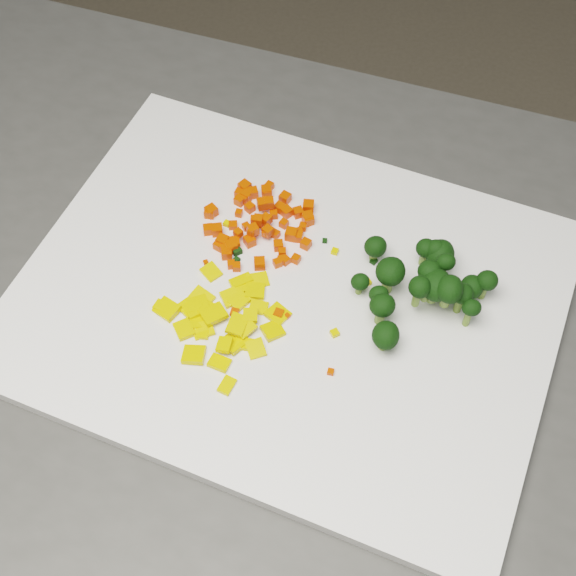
{
  "coord_description": "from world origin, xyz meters",
  "views": [
    {
      "loc": [
        -0.29,
        -0.26,
        1.53
      ],
      "look_at": [
        -0.28,
        0.15,
        0.92
      ],
      "focal_mm": 50.0,
      "sensor_mm": 36.0,
      "label": 1
    }
  ],
  "objects_px": {
    "carrot_pile": "(260,220)",
    "pepper_pile": "(226,322)",
    "counter_block": "(265,469)",
    "cutting_board": "(288,298)",
    "broccoli_pile": "(422,283)"
  },
  "relations": [
    {
      "from": "carrot_pile",
      "to": "pepper_pile",
      "type": "xyz_separation_m",
      "value": [
        -0.03,
        -0.11,
        -0.01
      ]
    },
    {
      "from": "counter_block",
      "to": "carrot_pile",
      "type": "bearing_deg",
      "value": 84.94
    },
    {
      "from": "carrot_pile",
      "to": "pepper_pile",
      "type": "distance_m",
      "value": 0.12
    },
    {
      "from": "counter_block",
      "to": "cutting_board",
      "type": "distance_m",
      "value": 0.46
    },
    {
      "from": "pepper_pile",
      "to": "broccoli_pile",
      "type": "height_order",
      "value": "broccoli_pile"
    },
    {
      "from": "cutting_board",
      "to": "carrot_pile",
      "type": "height_order",
      "value": "carrot_pile"
    },
    {
      "from": "broccoli_pile",
      "to": "counter_block",
      "type": "bearing_deg",
      "value": 172.24
    },
    {
      "from": "counter_block",
      "to": "pepper_pile",
      "type": "distance_m",
      "value": 0.47
    },
    {
      "from": "broccoli_pile",
      "to": "carrot_pile",
      "type": "bearing_deg",
      "value": 149.33
    },
    {
      "from": "cutting_board",
      "to": "carrot_pile",
      "type": "bearing_deg",
      "value": 108.96
    },
    {
      "from": "counter_block",
      "to": "pepper_pile",
      "type": "relative_size",
      "value": 7.48
    },
    {
      "from": "counter_block",
      "to": "carrot_pile",
      "type": "height_order",
      "value": "carrot_pile"
    },
    {
      "from": "pepper_pile",
      "to": "counter_block",
      "type": "bearing_deg",
      "value": 61.76
    },
    {
      "from": "cutting_board",
      "to": "pepper_pile",
      "type": "height_order",
      "value": "pepper_pile"
    },
    {
      "from": "cutting_board",
      "to": "counter_block",
      "type": "bearing_deg",
      "value": 161.9
    }
  ]
}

